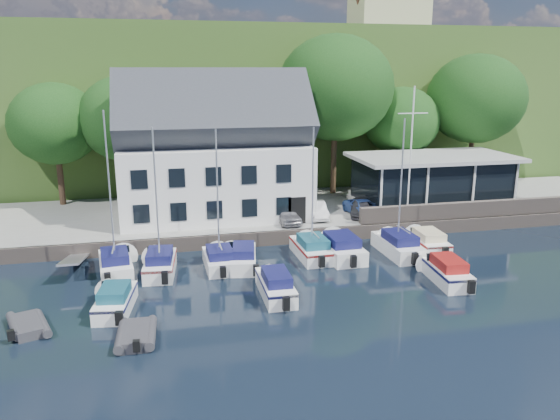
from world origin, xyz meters
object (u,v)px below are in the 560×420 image
Objects in this scene: boat_r1_2 at (218,203)px; boat_r2_4 at (446,269)px; boat_r1_6 at (401,184)px; flagpole at (411,153)px; car_dgrey at (361,207)px; dinghy_1 at (136,333)px; boat_r1_4 at (313,191)px; car_silver at (286,214)px; boat_r1_1 at (156,199)px; harbor_building at (214,159)px; boat_r1_0 at (111,202)px; dinghy_0 at (28,324)px; boat_r2_2 at (275,283)px; boat_r2_0 at (115,298)px; boat_r1_7 at (427,239)px; car_blue at (364,207)px; club_pavilion at (432,180)px; boat_r1_5 at (340,245)px; boat_r1_3 at (243,255)px; car_white at (317,210)px.

boat_r2_4 is (12.63, -5.08, -3.43)m from boat_r1_2.
boat_r1_6 is at bearing -1.11° from boat_r1_2.
flagpole reaches higher than boat_r1_6.
car_dgrey reaches higher than dinghy_1.
car_silver is at bearing 94.50° from boat_r1_4.
harbor_building is at bearing 70.53° from boat_r1_1.
boat_r1_0 is (-7.05, -8.67, -0.92)m from harbor_building.
harbor_building is 5.00× the size of dinghy_0.
boat_r2_2 is at bearing -110.56° from car_dgrey.
boat_r2_0 is (-12.05, -5.68, -3.76)m from boat_r1_4.
flagpole is 3.41× the size of dinghy_0.
boat_r1_6 is 1.53× the size of boat_r2_4.
harbor_building is 2.60× the size of boat_r2_0.
boat_r1_1 is 1.11× the size of boat_r1_2.
boat_r1_7 is 0.98× the size of boat_r2_2.
car_blue is 0.62× the size of boat_r1_7.
club_pavilion is at bearing 23.86° from boat_r1_2.
harbor_building is at bearing 72.98° from boat_r2_0.
boat_r1_2 is 2.90× the size of dinghy_0.
car_silver is at bearing -154.25° from car_dgrey.
boat_r1_0 is 6.27m from boat_r1_2.
boat_r1_6 is at bearing -8.51° from boat_r1_0.
harbor_building is at bearing 140.24° from car_silver.
boat_r1_5 is 7.67m from boat_r2_2.
boat_r1_2 is at bearing 178.97° from boat_r1_6.
boat_r1_6 reaches higher than boat_r2_4.
club_pavilion is at bearing 36.47° from boat_r1_3.
boat_r2_4 is at bearing -23.32° from boat_r1_0.
boat_r1_1 is 1.49× the size of boat_r2_2.
car_dgrey is 25.19m from dinghy_0.
car_white is at bearing -19.89° from harbor_building.
boat_r1_6 is at bearing -120.85° from flagpole.
car_white is at bearing 15.66° from dinghy_0.
boat_r1_6 reaches higher than boat_r2_2.
car_dgrey is at bearing -163.09° from club_pavilion.
boat_r1_1 is at bearing -178.43° from boat_r1_2.
boat_r1_2 reaches higher than car_dgrey.
boat_r1_7 is at bearing -48.38° from car_dgrey.
boat_r1_5 reaches higher than boat_r2_4.
flagpole is at bearing 33.42° from boat_r1_5.
club_pavilion is 3.27× the size of car_dgrey.
boat_r2_4 is at bearing 13.53° from dinghy_1.
boat_r1_4 is at bearing -152.88° from flagpole.
car_silver is at bearing -35.53° from harbor_building.
car_white is 8.60m from boat_r1_7.
boat_r1_4 is at bearing -88.40° from car_silver.
car_silver is 7.13m from boat_r1_3.
harbor_building is at bearing 165.47° from car_white.
boat_r2_2 is (-3.65, -5.59, -3.73)m from boat_r1_4.
boat_r1_6 is at bearing -39.74° from harbor_building.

